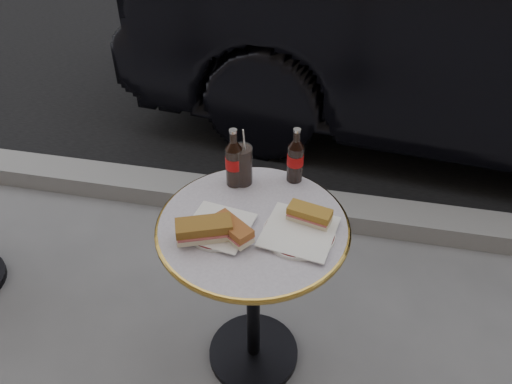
% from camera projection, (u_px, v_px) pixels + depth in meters
% --- Properties ---
extents(ground, '(80.00, 80.00, 0.00)m').
position_uv_depth(ground, '(254.00, 354.00, 2.05)').
color(ground, slate).
rests_on(ground, ground).
extents(curb, '(40.00, 0.20, 0.12)m').
position_uv_depth(curb, '(288.00, 205.00, 2.70)').
color(curb, gray).
rests_on(curb, ground).
extents(bistro_table, '(0.62, 0.62, 0.73)m').
position_uv_depth(bistro_table, '(253.00, 297.00, 1.81)').
color(bistro_table, '#BAB2C4').
rests_on(bistro_table, ground).
extents(plate_left, '(0.26, 0.26, 0.01)m').
position_uv_depth(plate_left, '(218.00, 228.00, 1.56)').
color(plate_left, silver).
rests_on(plate_left, bistro_table).
extents(plate_right, '(0.29, 0.29, 0.01)m').
position_uv_depth(plate_right, '(299.00, 233.00, 1.54)').
color(plate_right, white).
rests_on(plate_right, bistro_table).
extents(sandwich_left_a, '(0.18, 0.13, 0.06)m').
position_uv_depth(sandwich_left_a, '(204.00, 230.00, 1.50)').
color(sandwich_left_a, brown).
rests_on(sandwich_left_a, plate_left).
extents(sandwich_left_b, '(0.15, 0.13, 0.05)m').
position_uv_depth(sandwich_left_b, '(233.00, 230.00, 1.51)').
color(sandwich_left_b, '#995326').
rests_on(sandwich_left_b, plate_left).
extents(sandwich_right, '(0.15, 0.09, 0.05)m').
position_uv_depth(sandwich_right, '(309.00, 216.00, 1.56)').
color(sandwich_right, olive).
rests_on(sandwich_right, plate_right).
extents(cola_bottle_left, '(0.07, 0.07, 0.22)m').
position_uv_depth(cola_bottle_left, '(234.00, 158.00, 1.67)').
color(cola_bottle_left, black).
rests_on(cola_bottle_left, bistro_table).
extents(cola_bottle_right, '(0.07, 0.07, 0.21)m').
position_uv_depth(cola_bottle_right, '(296.00, 155.00, 1.69)').
color(cola_bottle_right, black).
rests_on(cola_bottle_right, bistro_table).
extents(cola_glass, '(0.09, 0.09, 0.15)m').
position_uv_depth(cola_glass, '(242.00, 165.00, 1.70)').
color(cola_glass, black).
rests_on(cola_glass, bistro_table).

